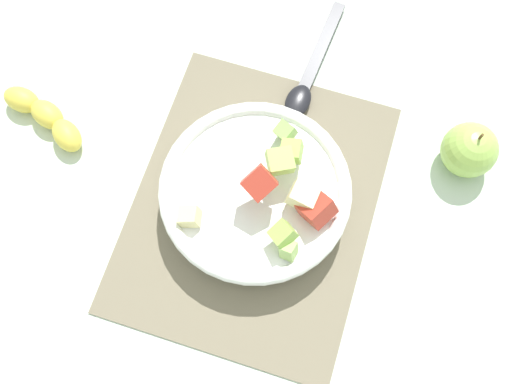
{
  "coord_description": "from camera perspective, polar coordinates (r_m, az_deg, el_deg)",
  "views": [
    {
      "loc": [
        -0.24,
        -0.08,
        0.78
      ],
      "look_at": [
        0.01,
        -0.0,
        0.04
      ],
      "focal_mm": 41.05,
      "sensor_mm": 36.0,
      "label": 1
    }
  ],
  "objects": [
    {
      "name": "banana_whole",
      "position": [
        0.9,
        -19.87,
        6.94
      ],
      "size": [
        0.08,
        0.15,
        0.04
      ],
      "color": "yellow",
      "rests_on": "ground_plane"
    },
    {
      "name": "whole_apple",
      "position": [
        0.86,
        20.07,
        3.87
      ],
      "size": [
        0.08,
        0.08,
        0.09
      ],
      "color": "#9EC656",
      "rests_on": "ground_plane"
    },
    {
      "name": "ground_plane",
      "position": [
        0.82,
        -0.21,
        -1.38
      ],
      "size": [
        2.4,
        2.4,
        0.0
      ],
      "primitive_type": "plane",
      "color": "silver"
    },
    {
      "name": "serving_spoon",
      "position": [
        0.89,
        5.11,
        11.05
      ],
      "size": [
        0.21,
        0.04,
        0.01
      ],
      "color": "black",
      "rests_on": "placemat"
    },
    {
      "name": "placemat",
      "position": [
        0.82,
        -0.21,
        -1.32
      ],
      "size": [
        0.41,
        0.33,
        0.01
      ],
      "primitive_type": "cube",
      "color": "#756B56",
      "rests_on": "ground_plane"
    },
    {
      "name": "salad_bowl",
      "position": [
        0.78,
        0.11,
        -0.14
      ],
      "size": [
        0.26,
        0.26,
        0.12
      ],
      "color": "white",
      "rests_on": "placemat"
    }
  ]
}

